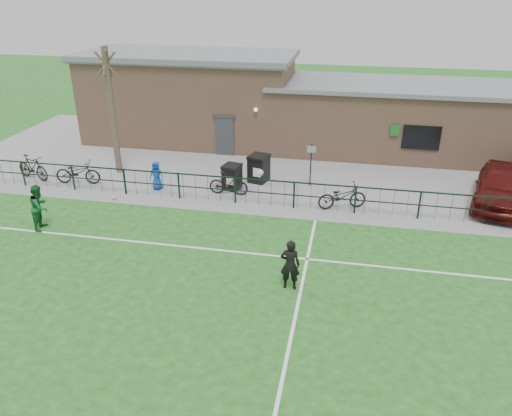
% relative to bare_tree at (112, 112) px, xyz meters
% --- Properties ---
extents(ground, '(90.00, 90.00, 0.00)m').
position_rel_bare_tree_xyz_m(ground, '(8.00, -10.50, -3.00)').
color(ground, '#185218').
rests_on(ground, ground).
extents(paving_strip, '(34.00, 13.00, 0.02)m').
position_rel_bare_tree_xyz_m(paving_strip, '(8.00, 3.00, -2.99)').
color(paving_strip, gray).
rests_on(paving_strip, ground).
extents(pitch_line_touch, '(28.00, 0.10, 0.01)m').
position_rel_bare_tree_xyz_m(pitch_line_touch, '(8.00, -2.70, -3.00)').
color(pitch_line_touch, white).
rests_on(pitch_line_touch, ground).
extents(pitch_line_mid, '(28.00, 0.10, 0.01)m').
position_rel_bare_tree_xyz_m(pitch_line_mid, '(8.00, -6.50, -3.00)').
color(pitch_line_mid, white).
rests_on(pitch_line_mid, ground).
extents(pitch_line_perp, '(0.10, 16.00, 0.01)m').
position_rel_bare_tree_xyz_m(pitch_line_perp, '(10.00, -10.50, -3.00)').
color(pitch_line_perp, white).
rests_on(pitch_line_perp, ground).
extents(perimeter_fence, '(28.00, 0.10, 1.20)m').
position_rel_bare_tree_xyz_m(perimeter_fence, '(8.00, -2.50, -2.40)').
color(perimeter_fence, black).
rests_on(perimeter_fence, ground).
extents(bare_tree, '(0.30, 0.30, 6.00)m').
position_rel_bare_tree_xyz_m(bare_tree, '(0.00, 0.00, 0.00)').
color(bare_tree, '#483B2C').
rests_on(bare_tree, ground).
extents(wheelie_bin_left, '(0.84, 0.91, 1.05)m').
position_rel_bare_tree_xyz_m(wheelie_bin_left, '(5.98, -0.96, -2.46)').
color(wheelie_bin_left, black).
rests_on(wheelie_bin_left, paving_strip).
extents(wheelie_bin_right, '(0.99, 1.07, 1.20)m').
position_rel_bare_tree_xyz_m(wheelie_bin_right, '(7.00, 0.15, -2.38)').
color(wheelie_bin_right, black).
rests_on(wheelie_bin_right, paving_strip).
extents(sign_post, '(0.07, 0.07, 2.00)m').
position_rel_bare_tree_xyz_m(sign_post, '(9.42, 0.08, -1.98)').
color(sign_post, black).
rests_on(sign_post, paving_strip).
extents(car_maroon, '(3.21, 5.23, 1.66)m').
position_rel_bare_tree_xyz_m(car_maroon, '(17.44, -0.44, -2.15)').
color(car_maroon, '#490E0D').
rests_on(car_maroon, paving_strip).
extents(bicycle_b, '(2.02, 1.10, 1.17)m').
position_rel_bare_tree_xyz_m(bicycle_b, '(-3.56, -1.69, -2.39)').
color(bicycle_b, black).
rests_on(bicycle_b, paving_strip).
extents(bicycle_c, '(2.16, 1.00, 1.09)m').
position_rel_bare_tree_xyz_m(bicycle_c, '(-1.17, -1.78, -2.43)').
color(bicycle_c, black).
rests_on(bicycle_c, paving_strip).
extents(bicycle_d, '(1.75, 0.51, 1.05)m').
position_rel_bare_tree_xyz_m(bicycle_d, '(6.00, -1.67, -2.46)').
color(bicycle_d, black).
rests_on(bicycle_d, paving_strip).
extents(bicycle_e, '(2.16, 1.38, 1.07)m').
position_rel_bare_tree_xyz_m(bicycle_e, '(10.96, -2.14, -2.44)').
color(bicycle_e, black).
rests_on(bicycle_e, paving_strip).
extents(spectator_child, '(0.66, 0.44, 1.31)m').
position_rel_bare_tree_xyz_m(spectator_child, '(2.67, -1.70, -2.32)').
color(spectator_child, '#123DAB').
rests_on(spectator_child, paving_strip).
extents(goalkeeper_kick, '(2.01, 3.77, 2.52)m').
position_rel_bare_tree_xyz_m(goalkeeper_kick, '(9.59, -8.23, -2.12)').
color(goalkeeper_kick, black).
rests_on(goalkeeper_kick, ground).
extents(outfield_player, '(0.79, 0.95, 1.77)m').
position_rel_bare_tree_xyz_m(outfield_player, '(-0.23, -6.16, -2.11)').
color(outfield_player, '#175329').
rests_on(outfield_player, ground).
extents(ball_ground, '(0.20, 0.20, 0.20)m').
position_rel_bare_tree_xyz_m(ball_ground, '(1.22, -3.16, -2.90)').
color(ball_ground, silver).
rests_on(ball_ground, ground).
extents(clubhouse, '(24.25, 5.40, 4.96)m').
position_rel_bare_tree_xyz_m(clubhouse, '(7.12, 6.00, -0.78)').
color(clubhouse, tan).
rests_on(clubhouse, ground).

